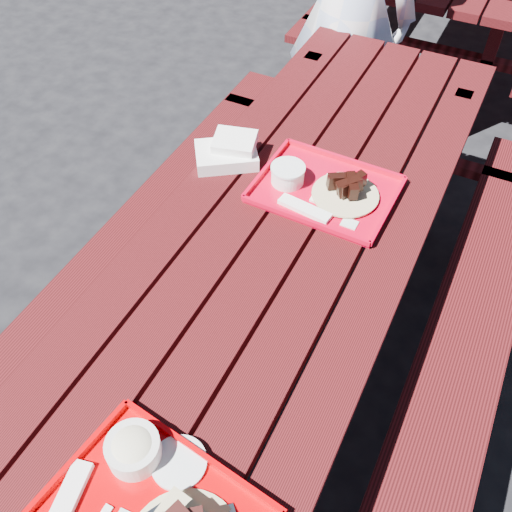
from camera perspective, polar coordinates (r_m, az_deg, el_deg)
name	(u,v)px	position (r m, az deg, el deg)	size (l,w,h in m)	color
ground	(274,373)	(2.21, 1.77, -11.59)	(60.00, 60.00, 0.00)	black
picnic_table_near	(278,279)	(1.75, 2.20, -2.36)	(1.41, 2.40, 0.75)	#480D10
near_tray	(155,511)	(1.20, -10.04, -23.80)	(0.46, 0.38, 0.13)	#C90004
far_tray	(323,188)	(1.73, 6.67, 6.74)	(0.42, 0.33, 0.07)	red
white_cloth	(229,152)	(1.84, -2.74, 10.39)	(0.24, 0.22, 0.08)	white
person	(350,8)	(2.70, 9.40, 23.25)	(0.58, 0.38, 1.59)	#BCD3F8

